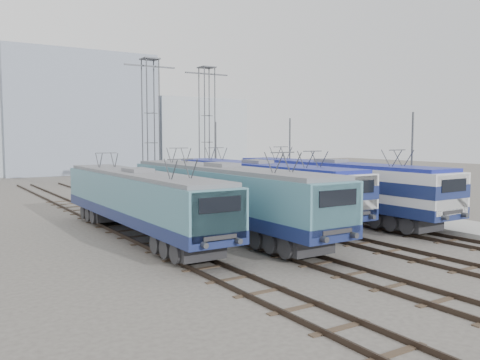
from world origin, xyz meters
name	(u,v)px	position (x,y,z in m)	size (l,w,h in m)	color
ground	(327,249)	(0.00, 0.00, 0.00)	(160.00, 160.00, 0.00)	#514C47
platform	(357,210)	(10.20, 8.00, 0.15)	(4.00, 70.00, 0.30)	#9E9E99
locomotive_far_left	(140,198)	(-6.75, 7.45, 2.20)	(2.80, 17.65, 3.32)	navy
locomotive_center_left	(224,193)	(-2.25, 6.09, 2.33)	(2.97, 18.78, 3.53)	navy
locomotive_center_right	(259,185)	(2.25, 9.15, 2.35)	(2.92, 18.47, 3.47)	navy
locomotive_far_right	(332,183)	(6.75, 6.96, 2.38)	(2.95, 18.68, 3.51)	navy
catenary_tower_west	(151,123)	(0.00, 22.00, 6.64)	(4.50, 1.20, 12.00)	#3F4247
catenary_tower_east	(207,125)	(6.50, 24.00, 6.64)	(4.50, 1.20, 12.00)	#3F4247
mast_front	(412,170)	(8.60, 2.00, 3.50)	(0.12, 0.12, 7.00)	#3F4247
mast_mid	(290,162)	(8.60, 14.00, 3.50)	(0.12, 0.12, 7.00)	#3F4247
mast_rear	(216,157)	(8.60, 26.00, 3.50)	(0.12, 0.12, 7.00)	#3F4247
building_center	(74,114)	(4.00, 62.00, 9.00)	(22.00, 14.00, 18.00)	#8691A5
building_east	(190,134)	(24.00, 62.00, 6.00)	(16.00, 12.00, 12.00)	#A5AFB8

